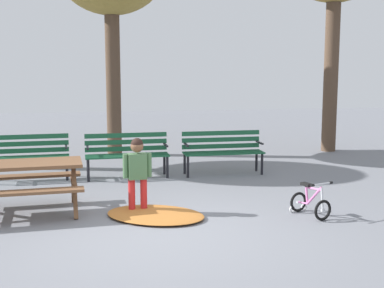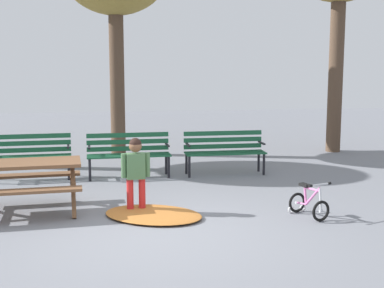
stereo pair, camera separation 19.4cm
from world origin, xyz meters
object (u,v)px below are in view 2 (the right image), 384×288
object	(u,v)px
park_bench_left	(129,151)
child_standing	(136,169)
park_bench_far_left	(28,153)
park_bench_right	(224,149)
picnic_table	(18,174)
kids_bicycle	(309,203)

from	to	relation	value
park_bench_left	child_standing	xyz separation A→B (m)	(-0.00, -2.55, 0.15)
park_bench_far_left	park_bench_right	distance (m)	3.81
picnic_table	park_bench_left	xyz separation A→B (m)	(1.71, 2.30, -0.08)
park_bench_far_left	child_standing	world-z (taller)	child_standing
park_bench_far_left	park_bench_right	size ratio (longest dim) A/B	1.01
park_bench_far_left	kids_bicycle	world-z (taller)	park_bench_far_left
park_bench_far_left	picnic_table	bearing A→B (deg)	-85.47
park_bench_far_left	kids_bicycle	size ratio (longest dim) A/B	2.59
picnic_table	park_bench_left	bearing A→B (deg)	53.38
picnic_table	park_bench_far_left	xyz separation A→B (m)	(-0.19, 2.42, -0.08)
park_bench_right	child_standing	size ratio (longest dim) A/B	1.43
picnic_table	park_bench_left	world-z (taller)	park_bench_left
picnic_table	child_standing	size ratio (longest dim) A/B	1.69
park_bench_right	kids_bicycle	size ratio (longest dim) A/B	2.56
park_bench_right	picnic_table	bearing A→B (deg)	-147.63
park_bench_left	picnic_table	bearing A→B (deg)	-126.62
park_bench_far_left	park_bench_right	bearing A→B (deg)	-1.95
kids_bicycle	park_bench_right	bearing A→B (deg)	99.54
park_bench_left	park_bench_right	distance (m)	1.90
child_standing	kids_bicycle	xyz separation A→B (m)	(2.44, -0.63, -0.46)
picnic_table	park_bench_left	size ratio (longest dim) A/B	1.17
park_bench_right	kids_bicycle	world-z (taller)	park_bench_right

